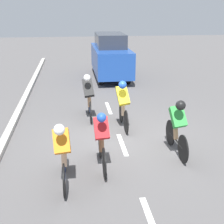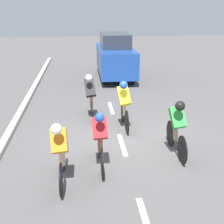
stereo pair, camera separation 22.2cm
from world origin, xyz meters
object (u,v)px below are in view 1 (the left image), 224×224
object	(u,v)px
cyclist_orange	(63,152)
support_car	(111,56)
cyclist_red	(102,138)
cyclist_black	(89,95)
cyclist_green	(178,125)
cyclist_yellow	(123,103)

from	to	relation	value
cyclist_orange	support_car	bearing A→B (deg)	-102.57
cyclist_orange	cyclist_red	bearing A→B (deg)	-145.44
cyclist_black	cyclist_green	size ratio (longest dim) A/B	0.97
cyclist_green	cyclist_orange	xyz separation A→B (m)	(2.79, 1.05, -0.04)
cyclist_red	cyclist_yellow	bearing A→B (deg)	-110.23
cyclist_green	cyclist_red	world-z (taller)	cyclist_green
support_car	cyclist_black	bearing A→B (deg)	76.31
cyclist_black	cyclist_yellow	distance (m)	1.39
cyclist_black	cyclist_orange	bearing A→B (deg)	79.15
cyclist_green	support_car	world-z (taller)	support_car
cyclist_orange	cyclist_yellow	size ratio (longest dim) A/B	1.02
cyclist_red	cyclist_green	bearing A→B (deg)	-166.73
cyclist_yellow	support_car	distance (m)	7.06
cyclist_orange	cyclist_red	xyz separation A→B (m)	(-0.86, -0.59, -0.02)
cyclist_green	cyclist_orange	world-z (taller)	cyclist_green
cyclist_black	cyclist_orange	world-z (taller)	cyclist_black
cyclist_orange	support_car	distance (m)	10.25
cyclist_black	cyclist_orange	distance (m)	4.03
cyclist_black	cyclist_orange	size ratio (longest dim) A/B	0.98
cyclist_black	cyclist_yellow	xyz separation A→B (m)	(-0.98, 1.00, 0.02)
cyclist_green	cyclist_yellow	bearing A→B (deg)	-61.30
cyclist_green	cyclist_orange	distance (m)	2.98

